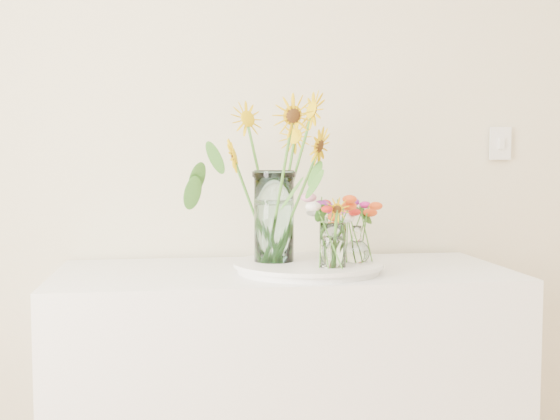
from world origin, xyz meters
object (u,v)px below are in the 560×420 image
object	(u,v)px
tray	(308,268)
small_vase_c	(329,241)
small_vase_b	(357,245)
counter	(284,410)
small_vase_a	(333,246)
mason_jar	(274,217)

from	to	relation	value
tray	small_vase_c	bearing A→B (deg)	50.09
small_vase_b	small_vase_c	size ratio (longest dim) A/B	1.05
counter	tray	world-z (taller)	tray
small_vase_a	counter	bearing A→B (deg)	127.56
mason_jar	tray	bearing A→B (deg)	-17.50
mason_jar	small_vase_c	distance (m)	0.22
small_vase_c	counter	bearing A→B (deg)	-162.24
tray	small_vase_c	size ratio (longest dim) A/B	3.92
mason_jar	small_vase_a	distance (m)	0.22
counter	small_vase_b	size ratio (longest dim) A/B	12.04
mason_jar	counter	bearing A→B (deg)	33.54
counter	small_vase_c	size ratio (longest dim) A/B	12.67
tray	small_vase_b	distance (m)	0.16
small_vase_a	small_vase_c	world-z (taller)	small_vase_a
tray	mason_jar	distance (m)	0.19
tray	mason_jar	bearing A→B (deg)	162.50
counter	small_vase_c	distance (m)	0.55
counter	tray	xyz separation A→B (m)	(0.07, -0.06, 0.46)
counter	mason_jar	xyz separation A→B (m)	(-0.03, -0.02, 0.62)
small_vase_a	small_vase_b	world-z (taller)	small_vase_a
mason_jar	small_vase_a	xyz separation A→B (m)	(0.15, -0.13, -0.08)
tray	small_vase_a	distance (m)	0.14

